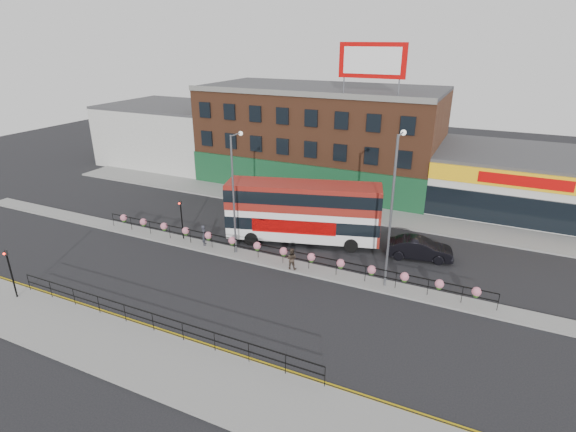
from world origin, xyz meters
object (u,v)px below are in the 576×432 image
at_px(pedestrian_a, 204,235).
at_px(lamp_column_west, 235,185).
at_px(car, 419,249).
at_px(lamp_column_east, 393,199).
at_px(double_decker_bus, 304,207).
at_px(pedestrian_b, 291,259).

distance_m(pedestrian_a, lamp_column_west, 5.28).
bearing_deg(car, lamp_column_east, 154.84).
relative_size(car, lamp_column_east, 0.50).
distance_m(double_decker_bus, car, 9.13).
xyz_separation_m(lamp_column_west, lamp_column_east, (11.22, 0.01, 0.60)).
bearing_deg(pedestrian_a, lamp_column_west, -111.72).
distance_m(lamp_column_west, lamp_column_east, 11.24).
relative_size(double_decker_bus, pedestrian_a, 7.50).
height_order(car, lamp_column_west, lamp_column_west).
distance_m(double_decker_bus, pedestrian_a, 7.95).
height_order(pedestrian_a, pedestrian_b, pedestrian_a).
distance_m(double_decker_bus, lamp_column_east, 9.05).
bearing_deg(pedestrian_a, lamp_column_east, -113.96).
xyz_separation_m(car, lamp_column_west, (-12.48, -4.86, 4.60)).
bearing_deg(lamp_column_west, car, 21.27).
xyz_separation_m(car, pedestrian_a, (-15.35, -5.00, 0.18)).
relative_size(car, pedestrian_b, 3.24).
distance_m(pedestrian_a, lamp_column_east, 14.96).
relative_size(pedestrian_a, lamp_column_west, 0.18).
xyz_separation_m(pedestrian_a, lamp_column_east, (14.09, 0.15, 5.02)).
relative_size(double_decker_bus, lamp_column_east, 1.23).
bearing_deg(car, pedestrian_a, 97.45).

